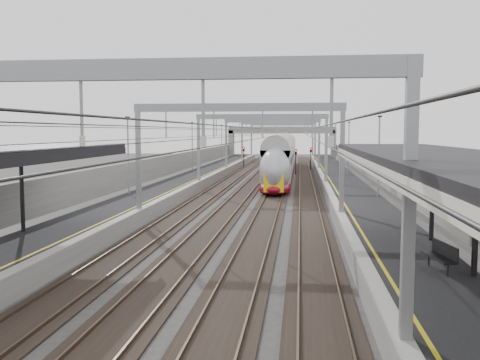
% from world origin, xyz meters
% --- Properties ---
extents(platform_left, '(4.00, 120.00, 1.00)m').
position_xyz_m(platform_left, '(-8.00, 45.00, 0.50)').
color(platform_left, black).
rests_on(platform_left, ground).
extents(platform_right, '(4.00, 120.00, 1.00)m').
position_xyz_m(platform_right, '(8.00, 45.00, 0.50)').
color(platform_right, black).
rests_on(platform_right, ground).
extents(tracks, '(11.40, 140.00, 0.20)m').
position_xyz_m(tracks, '(0.00, 45.00, 0.05)').
color(tracks, black).
rests_on(tracks, ground).
extents(overhead_line, '(13.00, 140.00, 6.60)m').
position_xyz_m(overhead_line, '(0.00, 51.62, 6.14)').
color(overhead_line, gray).
rests_on(overhead_line, platform_left).
extents(canopy_right, '(4.40, 30.00, 4.24)m').
position_xyz_m(canopy_right, '(8.03, 2.99, 5.09)').
color(canopy_right, black).
rests_on(canopy_right, platform_right).
extents(overbridge, '(22.00, 2.20, 6.90)m').
position_xyz_m(overbridge, '(0.00, 100.00, 5.31)').
color(overbridge, slate).
rests_on(overbridge, ground).
extents(wall_left, '(0.30, 120.00, 3.20)m').
position_xyz_m(wall_left, '(-11.20, 45.00, 1.60)').
color(wall_left, slate).
rests_on(wall_left, ground).
extents(wall_right, '(0.30, 120.00, 3.20)m').
position_xyz_m(wall_right, '(11.20, 45.00, 1.60)').
color(wall_right, slate).
rests_on(wall_right, ground).
extents(train, '(2.81, 51.19, 4.44)m').
position_xyz_m(train, '(1.50, 59.86, 2.17)').
color(train, maroon).
rests_on(train, ground).
extents(bench, '(0.86, 1.98, 0.99)m').
position_xyz_m(bench, '(8.76, 8.54, 1.60)').
color(bench, black).
rests_on(bench, platform_right).
extents(signal_green, '(0.32, 0.32, 3.48)m').
position_xyz_m(signal_green, '(-5.20, 74.54, 2.42)').
color(signal_green, black).
rests_on(signal_green, ground).
extents(signal_red_near, '(0.32, 0.32, 3.48)m').
position_xyz_m(signal_red_near, '(3.20, 63.18, 2.42)').
color(signal_red_near, black).
rests_on(signal_red_near, ground).
extents(signal_red_far, '(0.32, 0.32, 3.48)m').
position_xyz_m(signal_red_far, '(5.40, 71.68, 2.42)').
color(signal_red_far, black).
rests_on(signal_red_far, ground).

